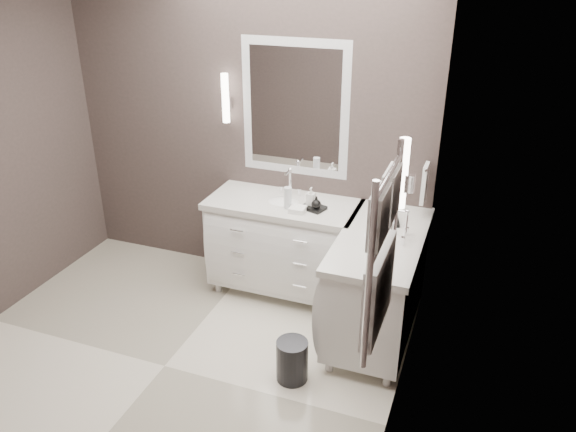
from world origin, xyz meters
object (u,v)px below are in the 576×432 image
(vanity_back, at_px, (284,241))
(waste_bin, at_px, (292,361))
(vanity_right, at_px, (378,280))
(towel_ladder, at_px, (381,262))

(vanity_back, height_order, waste_bin, vanity_back)
(vanity_right, distance_m, towel_ladder, 1.60)
(vanity_back, height_order, vanity_right, same)
(vanity_right, bearing_deg, waste_bin, -121.31)
(vanity_back, distance_m, towel_ladder, 2.16)
(vanity_back, height_order, towel_ladder, towel_ladder)
(towel_ladder, bearing_deg, vanity_right, 99.84)
(vanity_back, bearing_deg, vanity_right, -20.38)
(vanity_back, distance_m, waste_bin, 1.17)
(towel_ladder, relative_size, waste_bin, 2.94)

